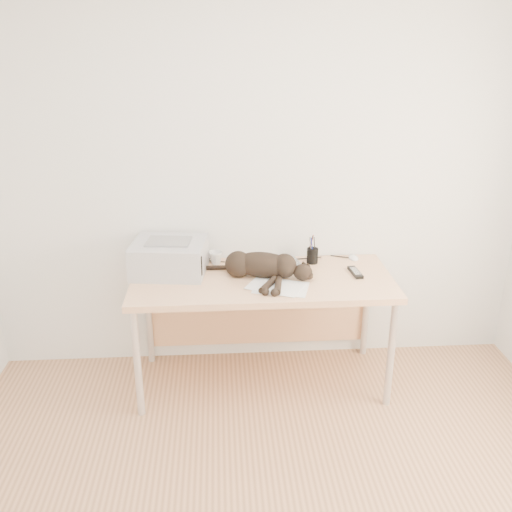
{
  "coord_description": "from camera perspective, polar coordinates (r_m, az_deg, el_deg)",
  "views": [
    {
      "loc": [
        -0.25,
        -1.8,
        2.14
      ],
      "look_at": [
        -0.04,
        1.34,
        0.91
      ],
      "focal_mm": 40.0,
      "sensor_mm": 36.0,
      "label": 1
    }
  ],
  "objects": [
    {
      "name": "cat",
      "position": [
        3.48,
        0.33,
        -1.01
      ],
      "size": [
        0.71,
        0.46,
        0.17
      ],
      "rotation": [
        0.0,
        0.0,
        -0.29
      ],
      "color": "black",
      "rests_on": "desk"
    },
    {
      "name": "papers",
      "position": [
        3.37,
        2.24,
        -3.09
      ],
      "size": [
        0.4,
        0.34,
        0.01
      ],
      "color": "white",
      "rests_on": "desk"
    },
    {
      "name": "printer",
      "position": [
        3.58,
        -8.65,
        -0.09
      ],
      "size": [
        0.49,
        0.43,
        0.21
      ],
      "color": "#A2A2A6",
      "rests_on": "desk"
    },
    {
      "name": "remote_black",
      "position": [
        3.6,
        9.9,
        -1.62
      ],
      "size": [
        0.07,
        0.18,
        0.02
      ],
      "primitive_type": "cube",
      "rotation": [
        0.0,
        0.0,
        0.11
      ],
      "color": "black",
      "rests_on": "desk"
    },
    {
      "name": "pen_cup",
      "position": [
        3.72,
        5.66,
        0.07
      ],
      "size": [
        0.07,
        0.07,
        0.19
      ],
      "color": "black",
      "rests_on": "desk"
    },
    {
      "name": "remote_grey",
      "position": [
        3.72,
        3.94,
        -0.6
      ],
      "size": [
        0.08,
        0.17,
        0.02
      ],
      "primitive_type": "cube",
      "rotation": [
        0.0,
        0.0,
        0.2
      ],
      "color": "gray",
      "rests_on": "desk"
    },
    {
      "name": "desk",
      "position": [
        3.63,
        0.52,
        -3.59
      ],
      "size": [
        1.6,
        0.7,
        0.74
      ],
      "color": "#DEAF82",
      "rests_on": "floor"
    },
    {
      "name": "mouse",
      "position": [
        3.84,
        9.73,
        -0.02
      ],
      "size": [
        0.07,
        0.11,
        0.03
      ],
      "primitive_type": "ellipsoid",
      "rotation": [
        0.0,
        0.0,
        0.05
      ],
      "color": "white",
      "rests_on": "desk"
    },
    {
      "name": "wall_back",
      "position": [
        3.66,
        0.23,
        8.14
      ],
      "size": [
        3.5,
        0.0,
        3.5
      ],
      "primitive_type": "plane",
      "rotation": [
        1.57,
        0.0,
        0.0
      ],
      "color": "silver",
      "rests_on": "floor"
    },
    {
      "name": "cable_tangle",
      "position": [
        3.78,
        0.27,
        -0.25
      ],
      "size": [
        1.36,
        0.07,
        0.01
      ],
      "primitive_type": null,
      "color": "black",
      "rests_on": "desk"
    },
    {
      "name": "mug",
      "position": [
        3.7,
        -4.05,
        -0.18
      ],
      "size": [
        0.13,
        0.13,
        0.08
      ],
      "primitive_type": "imported",
      "rotation": [
        0.0,
        0.0,
        0.8
      ],
      "color": "silver",
      "rests_on": "desk"
    }
  ]
}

